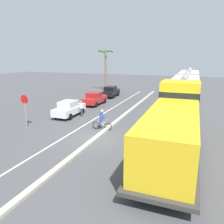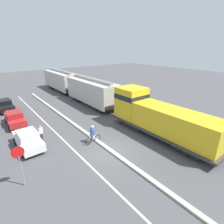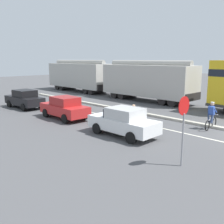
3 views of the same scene
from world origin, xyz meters
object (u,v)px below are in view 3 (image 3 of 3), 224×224
object	(u,v)px
parked_car_black	(24,99)
cyclist	(211,116)
hopper_car_lead	(147,81)
pedestrian_by_cars	(133,117)
parked_car_white	(123,122)
stop_sign	(183,118)
parked_car_red	(65,108)
hopper_car_middle	(79,76)

from	to	relation	value
parked_car_black	cyclist	bearing A→B (deg)	-71.70
hopper_car_lead	pedestrian_by_cars	world-z (taller)	hopper_car_lead
parked_car_white	cyclist	xyz separation A→B (m)	(4.90, -2.84, 0.00)
parked_car_white	stop_sign	xyz separation A→B (m)	(-1.45, -4.63, 1.21)
hopper_car_lead	parked_car_white	size ratio (longest dim) A/B	2.50
parked_car_white	parked_car_red	xyz separation A→B (m)	(0.09, 6.01, 0.00)
parked_car_red	cyclist	world-z (taller)	cyclist
stop_sign	parked_car_black	bearing A→B (deg)	85.20
parked_car_black	hopper_car_lead	bearing A→B (deg)	-24.94
hopper_car_lead	cyclist	distance (m)	11.61
parked_car_red	stop_sign	world-z (taller)	stop_sign
hopper_car_middle	parked_car_red	world-z (taller)	hopper_car_middle
cyclist	stop_sign	bearing A→B (deg)	-164.25
parked_car_red	hopper_car_middle	bearing A→B (deg)	49.19
parked_car_red	pedestrian_by_cars	bearing A→B (deg)	-78.34
parked_car_black	pedestrian_by_cars	world-z (taller)	same
stop_sign	pedestrian_by_cars	distance (m)	5.79
parked_car_white	parked_car_black	xyz separation A→B (m)	(-0.04, 12.11, 0.00)
hopper_car_lead	pedestrian_by_cars	size ratio (longest dim) A/B	6.54
hopper_car_middle	parked_car_black	world-z (taller)	hopper_car_middle
hopper_car_middle	stop_sign	size ratio (longest dim) A/B	3.68
hopper_car_lead	parked_car_black	world-z (taller)	hopper_car_lead
parked_car_red	cyclist	xyz separation A→B (m)	(4.81, -8.85, 0.00)
parked_car_red	stop_sign	xyz separation A→B (m)	(-1.54, -10.64, 1.21)
hopper_car_middle	parked_car_black	bearing A→B (deg)	-149.46
parked_car_black	hopper_car_middle	bearing A→B (deg)	30.54
hopper_car_lead	parked_car_black	distance (m)	12.19
parked_car_red	pedestrian_by_cars	xyz separation A→B (m)	(1.17, -5.66, 0.03)
hopper_car_lead	stop_sign	world-z (taller)	hopper_car_lead
stop_sign	pedestrian_by_cars	size ratio (longest dim) A/B	1.78
cyclist	parked_car_black	bearing A→B (deg)	108.30
hopper_car_middle	cyclist	size ratio (longest dim) A/B	6.18
parked_car_white	cyclist	distance (m)	5.66
pedestrian_by_cars	cyclist	bearing A→B (deg)	-41.17
hopper_car_lead	parked_car_red	xyz separation A→B (m)	(-10.86, -0.98, -1.26)
parked_car_black	stop_sign	world-z (taller)	stop_sign
hopper_car_lead	stop_sign	bearing A→B (deg)	-136.86
parked_car_red	pedestrian_by_cars	distance (m)	5.78
parked_car_black	cyclist	world-z (taller)	cyclist
pedestrian_by_cars	hopper_car_lead	bearing A→B (deg)	34.41
hopper_car_lead	parked_car_red	distance (m)	10.98
cyclist	stop_sign	xyz separation A→B (m)	(-6.35, -1.79, 1.21)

